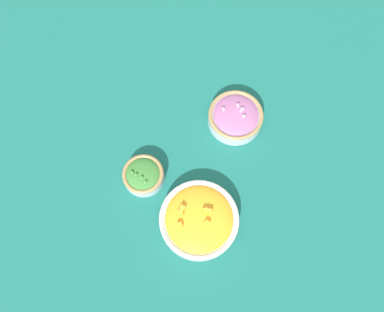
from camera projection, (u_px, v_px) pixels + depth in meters
ground_plane at (192, 160)px, 1.10m from camera, size 3.00×3.00×0.00m
bowl_squash at (199, 219)px, 1.01m from camera, size 0.22×0.22×0.08m
bowl_red_onion at (236, 117)px, 1.12m from camera, size 0.16×0.16×0.06m
bowl_broccoli at (143, 175)px, 1.06m from camera, size 0.12×0.12×0.06m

